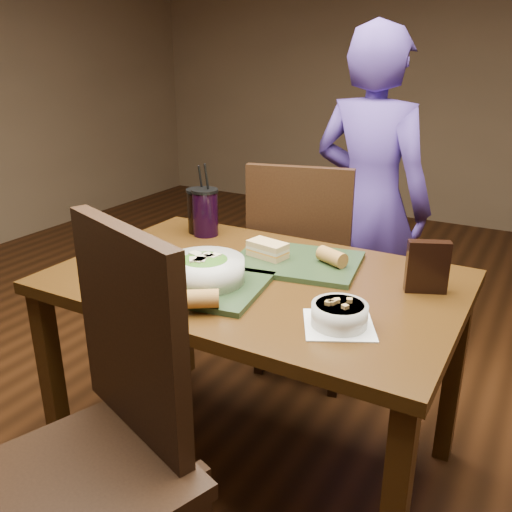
# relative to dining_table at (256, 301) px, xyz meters

# --- Properties ---
(ground) EXTENTS (6.00, 6.00, 0.00)m
(ground) POSITION_rel_dining_table_xyz_m (0.00, 0.00, -0.66)
(ground) COLOR #381C0B
(ground) RESTS_ON ground
(dining_table) EXTENTS (1.30, 0.85, 0.75)m
(dining_table) POSITION_rel_dining_table_xyz_m (0.00, 0.00, 0.00)
(dining_table) COLOR #40260C
(dining_table) RESTS_ON ground
(chair_near) EXTENTS (0.59, 0.60, 1.06)m
(chair_near) POSITION_rel_dining_table_xyz_m (-0.04, -0.66, -0.07)
(chair_near) COLOR black
(chair_near) RESTS_ON ground
(chair_far) EXTENTS (0.53, 0.54, 1.01)m
(chair_far) POSITION_rel_dining_table_xyz_m (-0.10, 0.63, -0.10)
(chair_far) COLOR black
(chair_far) RESTS_ON ground
(diner) EXTENTS (0.62, 0.46, 1.57)m
(diner) POSITION_rel_dining_table_xyz_m (0.08, 0.92, 0.12)
(diner) COLOR #452E80
(diner) RESTS_ON ground
(tray_near) EXTENTS (0.46, 0.38, 0.02)m
(tray_near) POSITION_rel_dining_table_xyz_m (-0.12, -0.16, 0.10)
(tray_near) COLOR #22341B
(tray_near) RESTS_ON dining_table
(tray_far) EXTENTS (0.47, 0.39, 0.02)m
(tray_far) POSITION_rel_dining_table_xyz_m (0.07, 0.16, 0.10)
(tray_far) COLOR #22341B
(tray_far) RESTS_ON dining_table
(salad_bowl) EXTENTS (0.25, 0.25, 0.08)m
(salad_bowl) POSITION_rel_dining_table_xyz_m (-0.10, -0.15, 0.15)
(salad_bowl) COLOR silver
(salad_bowl) RESTS_ON tray_near
(soup_bowl) EXTENTS (0.25, 0.25, 0.07)m
(soup_bowl) POSITION_rel_dining_table_xyz_m (0.36, -0.19, 0.12)
(soup_bowl) COLOR white
(soup_bowl) RESTS_ON dining_table
(sandwich_near) EXTENTS (0.12, 0.09, 0.05)m
(sandwich_near) POSITION_rel_dining_table_xyz_m (-0.25, -0.15, 0.13)
(sandwich_near) COLOR #593819
(sandwich_near) RESTS_ON tray_near
(sandwich_far) EXTENTS (0.15, 0.10, 0.05)m
(sandwich_far) POSITION_rel_dining_table_xyz_m (-0.03, 0.14, 0.14)
(sandwich_far) COLOR tan
(sandwich_far) RESTS_ON tray_far
(baguette_near) EXTENTS (0.12, 0.10, 0.05)m
(baguette_near) POSITION_rel_dining_table_xyz_m (-0.00, -0.31, 0.13)
(baguette_near) COLOR #AD7533
(baguette_near) RESTS_ON tray_near
(baguette_far) EXTENTS (0.12, 0.09, 0.05)m
(baguette_far) POSITION_rel_dining_table_xyz_m (0.19, 0.18, 0.13)
(baguette_far) COLOR #AD7533
(baguette_far) RESTS_ON tray_far
(cup_cola) EXTENTS (0.10, 0.10, 0.28)m
(cup_cola) POSITION_rel_dining_table_xyz_m (-0.43, 0.29, 0.18)
(cup_cola) COLOR black
(cup_cola) RESTS_ON dining_table
(cup_berry) EXTENTS (0.11, 0.11, 0.29)m
(cup_berry) POSITION_rel_dining_table_xyz_m (-0.39, 0.28, 0.19)
(cup_berry) COLOR black
(cup_berry) RESTS_ON dining_table
(chip_bag) EXTENTS (0.13, 0.08, 0.16)m
(chip_bag) POSITION_rel_dining_table_xyz_m (0.51, 0.15, 0.17)
(chip_bag) COLOR black
(chip_bag) RESTS_ON dining_table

